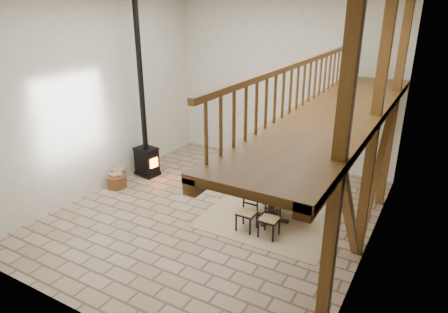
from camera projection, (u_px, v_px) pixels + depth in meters
The scene contains 7 objects.
ground at pixel (215, 212), 9.73m from camera, with size 8.00×8.00×0.00m, color tan.
room_shell at pixel (264, 96), 8.10m from camera, with size 7.02×8.02×5.01m.
rug at pixel (271, 219), 9.43m from camera, with size 3.00×2.50×0.02m, color tan.
dining_table at pixel (271, 204), 9.29m from camera, with size 1.65×1.83×1.06m.
wood_stove at pixel (145, 139), 11.47m from camera, with size 0.71×0.59×5.00m.
log_basket at pixel (117, 181), 11.01m from camera, with size 0.52×0.52×0.43m.
log_stack at pixel (120, 175), 11.28m from camera, with size 0.31×0.32×0.43m.
Camera 1 is at (4.46, -7.35, 4.76)m, focal length 32.00 mm.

